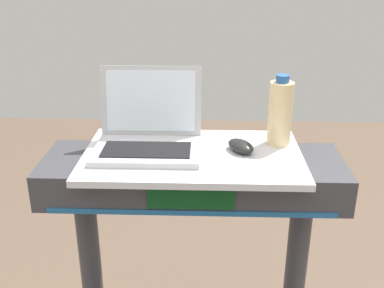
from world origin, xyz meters
The scene contains 4 objects.
desk_board centered at (0.00, 0.70, 1.07)m, with size 0.65×0.39×0.02m, color silver.
laptop centered at (-0.13, 0.73, 1.12)m, with size 0.31×0.25×0.23m.
computer_mouse centered at (0.14, 0.72, 1.09)m, with size 0.06×0.10×0.03m, color black.
water_bottle centered at (0.26, 0.78, 1.18)m, with size 0.07×0.07×0.22m.
Camera 1 is at (0.04, -0.55, 1.63)m, focal length 43.10 mm.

